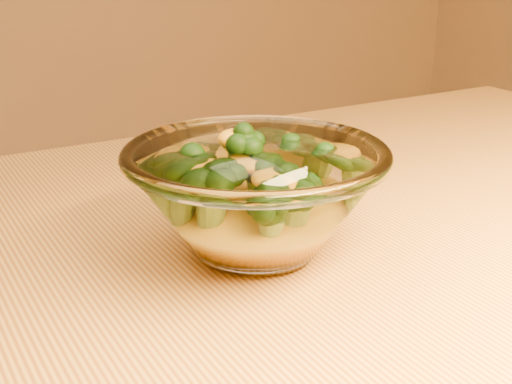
# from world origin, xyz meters

# --- Properties ---
(table) EXTENTS (1.20, 0.80, 0.75)m
(table) POSITION_xyz_m (0.00, 0.00, 0.65)
(table) COLOR gold
(table) RESTS_ON ground
(glass_bowl) EXTENTS (0.21, 0.21, 0.09)m
(glass_bowl) POSITION_xyz_m (-0.06, 0.03, 0.80)
(glass_bowl) COLOR white
(glass_bowl) RESTS_ON table
(cheese_sauce) EXTENTS (0.12, 0.12, 0.03)m
(cheese_sauce) POSITION_xyz_m (-0.06, 0.03, 0.78)
(cheese_sauce) COLOR orange
(cheese_sauce) RESTS_ON glass_bowl
(broccoli_heap) EXTENTS (0.16, 0.13, 0.07)m
(broccoli_heap) POSITION_xyz_m (-0.06, 0.04, 0.81)
(broccoli_heap) COLOR black
(broccoli_heap) RESTS_ON cheese_sauce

